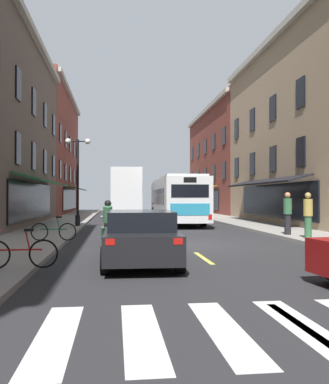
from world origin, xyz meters
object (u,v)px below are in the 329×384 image
(bicycle_near, at_px, (54,231))
(pedestrian_near, at_px, (288,212))
(motorcycle_rider, at_px, (108,225))
(bicycle_mid, at_px, (20,253))
(transit_bus, at_px, (176,199))
(sedan_far, at_px, (140,236))
(street_lamp_twin, at_px, (78,177))
(pedestrian_mid, at_px, (308,214))
(sedan_mid, at_px, (123,207))
(box_truck, at_px, (127,193))

(bicycle_near, height_order, pedestrian_near, pedestrian_near)
(motorcycle_rider, xyz_separation_m, bicycle_mid, (-1.88, -6.07, -0.21))
(transit_bus, xyz_separation_m, motorcycle_rider, (-4.39, -12.41, -0.91))
(bicycle_mid, bearing_deg, motorcycle_rider, 72.81)
(sedan_far, bearing_deg, motorcycle_rider, 101.58)
(street_lamp_twin, bearing_deg, pedestrian_mid, -40.65)
(sedan_far, relative_size, pedestrian_near, 2.62)
(street_lamp_twin, bearing_deg, motorcycle_rider, -77.41)
(bicycle_mid, relative_size, pedestrian_near, 0.93)
(bicycle_mid, distance_m, pedestrian_mid, 11.47)
(transit_bus, distance_m, motorcycle_rider, 13.19)
(transit_bus, bearing_deg, pedestrian_near, -72.81)
(motorcycle_rider, distance_m, street_lamp_twin, 8.75)
(transit_bus, relative_size, street_lamp_twin, 2.47)
(sedan_far, distance_m, pedestrian_mid, 8.30)
(transit_bus, distance_m, sedan_mid, 17.31)
(box_truck, distance_m, pedestrian_near, 18.92)
(bicycle_near, xyz_separation_m, street_lamp_twin, (0.17, 8.11, 2.40))
(bicycle_mid, bearing_deg, bicycle_near, 91.30)
(box_truck, relative_size, sedan_far, 1.57)
(sedan_far, xyz_separation_m, motorcycle_rider, (-0.95, 4.62, -0.01))
(street_lamp_twin, bearing_deg, box_truck, 74.47)
(box_truck, height_order, pedestrian_near, box_truck)
(motorcycle_rider, bearing_deg, sedan_far, -78.42)
(motorcycle_rider, height_order, street_lamp_twin, street_lamp_twin)
(transit_bus, relative_size, pedestrian_mid, 6.77)
(pedestrian_near, bearing_deg, street_lamp_twin, -8.94)
(bicycle_mid, height_order, pedestrian_near, pedestrian_near)
(sedan_far, distance_m, pedestrian_near, 9.20)
(sedan_far, relative_size, pedestrian_mid, 2.66)
(transit_bus, xyz_separation_m, bicycle_mid, (-6.27, -18.48, -1.11))
(pedestrian_mid, bearing_deg, box_truck, -10.12)
(sedan_mid, distance_m, sedan_far, 34.01)
(pedestrian_near, bearing_deg, sedan_far, 68.31)
(pedestrian_mid, bearing_deg, bicycle_mid, 92.40)
(sedan_far, relative_size, street_lamp_twin, 0.97)
(bicycle_mid, bearing_deg, box_truck, 83.04)
(bicycle_near, bearing_deg, motorcycle_rider, -4.51)
(bicycle_mid, xyz_separation_m, pedestrian_mid, (9.77, 5.99, 0.58))
(pedestrian_mid, bearing_deg, pedestrian_near, -24.25)
(box_truck, height_order, street_lamp_twin, street_lamp_twin)
(transit_bus, height_order, box_truck, box_truck)
(motorcycle_rider, xyz_separation_m, pedestrian_mid, (7.89, -0.09, 0.37))
(bicycle_near, xyz_separation_m, pedestrian_mid, (9.91, -0.25, 0.58))
(transit_bus, height_order, sedan_mid, transit_bus)
(motorcycle_rider, relative_size, street_lamp_twin, 0.42)
(bicycle_near, xyz_separation_m, pedestrian_near, (9.77, 1.41, 0.62))
(motorcycle_rider, xyz_separation_m, pedestrian_near, (7.75, 1.57, 0.41))
(sedan_mid, bearing_deg, bicycle_near, -96.14)
(box_truck, distance_m, motorcycle_rider, 19.38)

